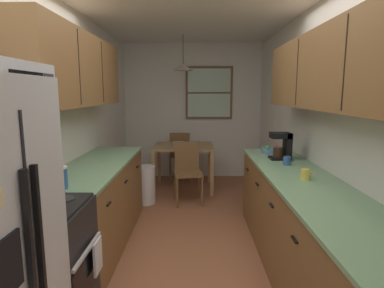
% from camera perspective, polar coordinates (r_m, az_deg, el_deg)
% --- Properties ---
extents(ground_plane, '(12.00, 12.00, 0.00)m').
position_cam_1_polar(ground_plane, '(3.90, -0.17, -15.61)').
color(ground_plane, '#995B3D').
extents(wall_left, '(0.10, 9.00, 2.55)m').
position_cam_1_polar(wall_left, '(3.82, -20.88, 3.14)').
color(wall_left, white).
rests_on(wall_left, ground).
extents(wall_right, '(0.10, 9.00, 2.55)m').
position_cam_1_polar(wall_right, '(3.79, 20.71, 3.11)').
color(wall_right, white).
rests_on(wall_right, ground).
extents(wall_back, '(4.40, 0.10, 2.55)m').
position_cam_1_polar(wall_back, '(6.20, 0.13, 5.87)').
color(wall_back, white).
rests_on(wall_back, ground).
extents(ceiling_slab, '(4.40, 9.00, 0.08)m').
position_cam_1_polar(ceiling_slab, '(3.67, -0.19, 24.24)').
color(ceiling_slab, white).
extents(stove_range, '(0.66, 0.64, 1.10)m').
position_cam_1_polar(stove_range, '(2.48, -25.98, -19.92)').
color(stove_range, black).
rests_on(stove_range, ground).
extents(microwave_over_range, '(0.39, 0.61, 0.34)m').
position_cam_1_polar(microwave_over_range, '(2.24, -30.76, 8.23)').
color(microwave_over_range, silver).
extents(counter_left, '(0.64, 2.07, 0.90)m').
position_cam_1_polar(counter_left, '(3.64, -16.42, -10.22)').
color(counter_left, brown).
rests_on(counter_left, ground).
extents(upper_cabinets_left, '(0.33, 2.15, 0.71)m').
position_cam_1_polar(upper_cabinets_left, '(3.45, -20.04, 12.31)').
color(upper_cabinets_left, brown).
extents(counter_right, '(0.64, 3.17, 0.90)m').
position_cam_1_polar(counter_right, '(2.99, 19.81, -14.79)').
color(counter_right, brown).
rests_on(counter_right, ground).
extents(upper_cabinets_right, '(0.33, 2.85, 0.64)m').
position_cam_1_polar(upper_cabinets_right, '(2.75, 24.56, 12.14)').
color(upper_cabinets_right, brown).
extents(dining_table, '(0.98, 0.85, 0.75)m').
position_cam_1_polar(dining_table, '(5.39, -1.52, -1.44)').
color(dining_table, '#A87F51').
rests_on(dining_table, ground).
extents(dining_chair_near, '(0.45, 0.45, 0.90)m').
position_cam_1_polar(dining_chair_near, '(4.80, -0.78, -4.51)').
color(dining_chair_near, brown).
rests_on(dining_chair_near, ground).
extents(dining_chair_far, '(0.43, 0.43, 0.90)m').
position_cam_1_polar(dining_chair_far, '(6.04, -2.05, -1.65)').
color(dining_chair_far, brown).
rests_on(dining_chair_far, ground).
extents(pendant_light, '(0.33, 0.33, 0.56)m').
position_cam_1_polar(pendant_light, '(5.31, -1.59, 13.55)').
color(pendant_light, black).
extents(back_window, '(0.88, 0.05, 0.98)m').
position_cam_1_polar(back_window, '(6.12, 3.07, 9.11)').
color(back_window, brown).
extents(trash_bin, '(0.31, 0.31, 0.56)m').
position_cam_1_polar(trash_bin, '(4.83, -8.41, -7.21)').
color(trash_bin, white).
rests_on(trash_bin, ground).
extents(storage_canister, '(0.11, 0.11, 0.18)m').
position_cam_1_polar(storage_canister, '(2.68, -22.49, -5.56)').
color(storage_canister, '#265999').
rests_on(storage_canister, counter_left).
extents(dish_towel, '(0.02, 0.16, 0.24)m').
position_cam_1_polar(dish_towel, '(2.47, -16.50, -18.67)').
color(dish_towel, white).
extents(coffee_maker, '(0.22, 0.18, 0.30)m').
position_cam_1_polar(coffee_maker, '(3.68, 15.92, -0.23)').
color(coffee_maker, black).
rests_on(coffee_maker, counter_right).
extents(mug_by_coffeemaker, '(0.11, 0.08, 0.09)m').
position_cam_1_polar(mug_by_coffeemaker, '(3.43, 16.61, -2.87)').
color(mug_by_coffeemaker, '#335999').
rests_on(mug_by_coffeemaker, counter_right).
extents(mug_spare, '(0.11, 0.07, 0.09)m').
position_cam_1_polar(mug_spare, '(2.91, 19.62, -5.11)').
color(mug_spare, '#E5CC4C').
rests_on(mug_spare, counter_right).
extents(fruit_bowl, '(0.26, 0.26, 0.09)m').
position_cam_1_polar(fruit_bowl, '(4.05, 14.13, -1.06)').
color(fruit_bowl, '#597F9E').
rests_on(fruit_bowl, counter_right).
extents(table_serving_bowl, '(0.20, 0.20, 0.06)m').
position_cam_1_polar(table_serving_bowl, '(5.36, -2.33, 0.05)').
color(table_serving_bowl, silver).
rests_on(table_serving_bowl, dining_table).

